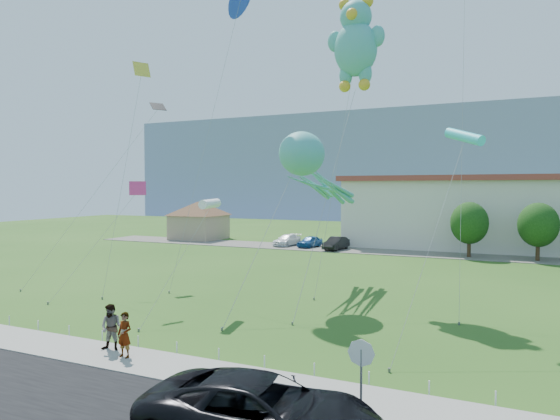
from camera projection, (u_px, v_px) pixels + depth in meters
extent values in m
plane|color=#275016|center=(176.00, 342.00, 22.02)|extent=(160.00, 160.00, 0.00)
cube|color=black|center=(13.00, 417.00, 14.74)|extent=(80.00, 8.00, 0.06)
cube|color=gray|center=(134.00, 360.00, 19.52)|extent=(80.00, 2.50, 0.10)
cube|color=#59544C|center=(371.00, 251.00, 53.88)|extent=(70.00, 6.00, 0.06)
cube|color=gray|center=(451.00, 166.00, 130.70)|extent=(160.00, 50.00, 25.00)
cube|color=tan|center=(199.00, 227.00, 66.42)|extent=(6.00, 6.00, 3.20)
pyramid|color=brown|center=(199.00, 208.00, 66.31)|extent=(9.20, 9.20, 1.80)
cylinder|color=slate|center=(361.00, 387.00, 14.24)|extent=(0.07, 0.07, 2.20)
cylinder|color=red|center=(361.00, 353.00, 14.19)|extent=(0.76, 0.04, 0.76)
cylinder|color=white|center=(361.00, 353.00, 14.18)|extent=(0.80, 0.02, 0.80)
cylinder|color=white|center=(9.00, 321.00, 24.53)|extent=(0.05, 0.05, 0.50)
cylinder|color=white|center=(38.00, 326.00, 23.71)|extent=(0.05, 0.05, 0.50)
cylinder|color=white|center=(69.00, 331.00, 22.89)|extent=(0.05, 0.05, 0.50)
cylinder|color=white|center=(102.00, 336.00, 22.06)|extent=(0.05, 0.05, 0.50)
cylinder|color=white|center=(138.00, 342.00, 21.24)|extent=(0.05, 0.05, 0.50)
cylinder|color=white|center=(177.00, 348.00, 20.41)|extent=(0.05, 0.05, 0.50)
cylinder|color=white|center=(219.00, 355.00, 19.59)|extent=(0.05, 0.05, 0.50)
cylinder|color=white|center=(264.00, 362.00, 18.77)|extent=(0.05, 0.05, 0.50)
cylinder|color=white|center=(314.00, 370.00, 17.94)|extent=(0.05, 0.05, 0.50)
cylinder|color=white|center=(369.00, 379.00, 17.12)|extent=(0.05, 0.05, 0.50)
cylinder|color=white|center=(429.00, 388.00, 16.30)|extent=(0.05, 0.05, 0.50)
cylinder|color=white|center=(496.00, 399.00, 15.47)|extent=(0.05, 0.05, 0.50)
cylinder|color=#3F2B19|center=(469.00, 246.00, 48.80)|extent=(0.36, 0.36, 2.20)
ellipsoid|color=#14380F|center=(469.00, 223.00, 48.70)|extent=(3.60, 3.60, 4.14)
cylinder|color=#3F2B19|center=(538.00, 249.00, 46.33)|extent=(0.36, 0.36, 2.20)
ellipsoid|color=#14380F|center=(538.00, 225.00, 46.23)|extent=(3.60, 3.60, 4.14)
imported|color=black|center=(261.00, 413.00, 12.92)|extent=(6.72, 3.56, 1.80)
imported|color=gray|center=(125.00, 335.00, 19.70)|extent=(0.66, 0.44, 1.79)
imported|color=gray|center=(111.00, 327.00, 20.55)|extent=(1.06, 0.91, 1.91)
imported|color=white|center=(287.00, 240.00, 58.51)|extent=(2.41, 4.63, 1.28)
imported|color=#1B5195|center=(310.00, 241.00, 56.98)|extent=(2.26, 3.98, 1.28)
imported|color=black|center=(336.00, 243.00, 54.62)|extent=(1.98, 4.39, 1.40)
ellipsoid|color=teal|center=(302.00, 154.00, 30.03)|extent=(2.67, 3.47, 2.67)
sphere|color=white|center=(288.00, 148.00, 29.26)|extent=(0.42, 0.42, 0.42)
sphere|color=white|center=(303.00, 147.00, 28.87)|extent=(0.42, 0.42, 0.42)
cylinder|color=slate|center=(222.00, 329.00, 23.74)|extent=(0.10, 0.10, 0.16)
cylinder|color=gray|center=(262.00, 239.00, 26.45)|extent=(1.01, 6.81, 7.92)
ellipsoid|color=teal|center=(356.00, 49.00, 32.63)|extent=(2.85, 2.42, 3.56)
sphere|color=teal|center=(356.00, 17.00, 32.54)|extent=(2.08, 2.08, 2.08)
sphere|color=gold|center=(345.00, 5.00, 32.82)|extent=(0.77, 0.77, 0.77)
sphere|color=gold|center=(367.00, 1.00, 32.19)|extent=(0.77, 0.77, 0.77)
sphere|color=gold|center=(352.00, 14.00, 31.75)|extent=(0.77, 0.77, 0.77)
ellipsoid|color=teal|center=(335.00, 41.00, 33.19)|extent=(0.99, 0.70, 1.38)
ellipsoid|color=teal|center=(377.00, 36.00, 32.02)|extent=(0.99, 0.70, 1.38)
ellipsoid|color=teal|center=(346.00, 75.00, 32.97)|extent=(0.88, 0.77, 1.42)
ellipsoid|color=teal|center=(365.00, 73.00, 32.43)|extent=(0.88, 0.77, 1.42)
sphere|color=gold|center=(345.00, 86.00, 32.81)|extent=(0.77, 0.77, 0.77)
sphere|color=gold|center=(364.00, 85.00, 32.27)|extent=(0.77, 0.77, 0.77)
cylinder|color=slate|center=(292.00, 324.00, 24.70)|extent=(0.10, 0.10, 0.16)
cylinder|color=gray|center=(328.00, 189.00, 28.72)|extent=(0.43, 9.67, 13.13)
cylinder|color=white|center=(210.00, 204.00, 27.73)|extent=(0.50, 2.25, 0.87)
cylinder|color=slate|center=(139.00, 330.00, 23.58)|extent=(0.10, 0.10, 0.16)
cylinder|color=gray|center=(177.00, 263.00, 25.66)|extent=(0.76, 5.20, 5.58)
cylinder|color=slate|center=(169.00, 292.00, 32.17)|extent=(0.10, 0.10, 0.16)
cylinder|color=gray|center=(206.00, 140.00, 33.22)|extent=(2.88, 4.57, 19.66)
cylinder|color=slate|center=(314.00, 299.00, 30.23)|extent=(0.10, 0.10, 0.16)
cylinder|color=gray|center=(347.00, 104.00, 33.32)|extent=(1.46, 8.65, 24.49)
cylinder|color=#34E0EA|center=(464.00, 137.00, 23.70)|extent=(0.50, 2.25, 0.87)
cylinder|color=slate|center=(389.00, 370.00, 18.36)|extent=(0.10, 0.10, 0.16)
cylinder|color=gray|center=(432.00, 240.00, 21.04)|extent=(1.99, 7.22, 8.90)
cylinder|color=slate|center=(459.00, 324.00, 24.70)|extent=(0.10, 0.10, 0.16)
cylinder|color=gray|center=(463.00, 118.00, 28.14)|extent=(0.63, 8.34, 21.22)
cube|color=#E9336F|center=(138.00, 188.00, 33.53)|extent=(1.29, 1.29, 0.86)
cylinder|color=slate|center=(48.00, 303.00, 29.07)|extent=(0.10, 0.10, 0.16)
cylinder|color=gray|center=(96.00, 243.00, 31.31)|extent=(1.68, 5.99, 6.45)
cube|color=black|center=(158.00, 106.00, 38.73)|extent=(1.29, 1.29, 0.86)
cylinder|color=slate|center=(20.00, 290.00, 32.74)|extent=(0.10, 0.10, 0.16)
cylinder|color=gray|center=(95.00, 192.00, 35.74)|extent=(4.22, 9.14, 12.80)
cube|color=yellow|center=(142.00, 69.00, 33.60)|extent=(1.29, 1.29, 0.86)
cylinder|color=slate|center=(102.00, 298.00, 30.45)|extent=(0.10, 0.10, 0.16)
cylinder|color=gray|center=(123.00, 179.00, 32.03)|extent=(0.19, 4.12, 14.46)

